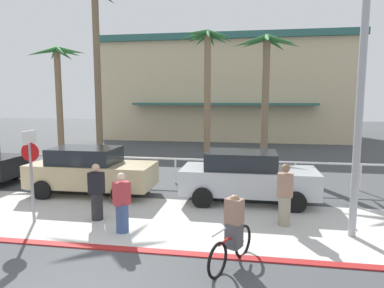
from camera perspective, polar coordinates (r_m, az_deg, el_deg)
name	(u,v)px	position (r m, az deg, el deg)	size (l,w,h in m)	color
ground_plane	(183,175)	(15.62, -1.56, -5.15)	(80.00, 80.00, 0.00)	#424447
sidewalk_strip	(144,219)	(10.20, -7.96, -12.11)	(44.00, 4.00, 0.02)	beige
curb_paint	(117,249)	(8.45, -12.20, -16.45)	(44.00, 0.24, 0.03)	maroon
building_backdrop	(227,90)	(32.01, 5.84, 8.88)	(20.47, 11.37, 8.38)	beige
rail_fence	(175,163)	(14.01, -2.75, -3.12)	(23.48, 0.08, 1.04)	white
stop_sign_bike_lane	(31,163)	(10.39, -24.98, -2.87)	(0.52, 0.56, 2.56)	gray
streetlight_curb	(366,60)	(9.00, 26.66, 12.17)	(0.24, 2.54, 7.50)	#9EA0A5
palm_tree_2	(58,72)	(21.52, -21.23, 10.98)	(3.46, 3.55, 6.36)	#846B4C
palm_tree_3	(95,38)	(20.14, -15.62, 16.43)	(3.49, 3.20, 9.36)	#756047
palm_tree_4	(207,61)	(19.03, 2.47, 13.53)	(2.98, 3.25, 7.05)	#846B4C
palm_tree_5	(266,65)	(17.79, 12.06, 12.59)	(3.33, 3.85, 6.53)	#756047
car_tan_1	(91,170)	(12.92, -16.29, -4.19)	(4.40, 2.02, 1.69)	tan
car_silver_2	(247,176)	(11.65, 8.98, -5.24)	(4.40, 2.02, 1.69)	#B2B7BC
cyclist_red_0	(233,232)	(7.40, 6.75, -14.18)	(0.82, 1.68, 1.50)	black
pedestrian_0	(122,206)	(9.12, -11.45, -9.90)	(0.47, 0.46, 1.57)	#384C7A
pedestrian_1	(97,195)	(10.18, -15.40, -8.02)	(0.41, 0.34, 1.62)	#232326
pedestrian_2	(285,198)	(9.71, 15.01, -8.50)	(0.44, 0.38, 1.70)	gray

